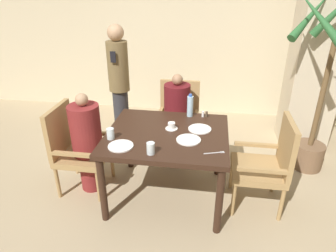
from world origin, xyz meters
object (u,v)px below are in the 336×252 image
(diner_in_left_chair, at_px, (87,142))
(plate_dessert_center, at_px, (200,129))
(plate_main_left, at_px, (121,146))
(plate_main_right, at_px, (189,140))
(chair_far_side, at_px, (178,117))
(glass_tall_mid, at_px, (110,134))
(potted_palm, at_px, (321,96))
(water_bottle, at_px, (190,106))
(diner_in_far_chair, at_px, (177,117))
(chair_left_side, at_px, (75,147))
(chair_right_side, at_px, (268,162))
(teacup_with_saucer, at_px, (172,126))
(standing_host, at_px, (119,82))
(glass_tall_near, at_px, (151,148))

(diner_in_left_chair, xyz_separation_m, plate_dessert_center, (1.18, 0.12, 0.19))
(plate_main_left, relative_size, plate_main_right, 1.00)
(plate_main_left, bearing_deg, chair_far_side, 73.44)
(plate_main_left, bearing_deg, glass_tall_mid, 135.99)
(potted_palm, bearing_deg, water_bottle, -166.34)
(plate_main_right, bearing_deg, potted_palm, 33.01)
(diner_in_far_chair, height_order, potted_palm, potted_palm)
(glass_tall_mid, bearing_deg, chair_left_side, 157.82)
(plate_main_right, bearing_deg, glass_tall_mid, -174.04)
(water_bottle, bearing_deg, plate_main_right, -86.23)
(potted_palm, bearing_deg, chair_far_side, 175.15)
(diner_in_far_chair, height_order, plate_main_right, diner_in_far_chair)
(diner_in_left_chair, relative_size, water_bottle, 4.36)
(plate_main_left, height_order, plate_dessert_center, same)
(chair_right_side, bearing_deg, teacup_with_saucer, 174.50)
(plate_main_right, bearing_deg, standing_host, 129.98)
(chair_right_side, relative_size, potted_palm, 0.43)
(diner_in_far_chair, bearing_deg, diner_in_left_chair, -137.46)
(chair_right_side, height_order, plate_main_left, chair_right_side)
(diner_in_left_chair, bearing_deg, glass_tall_mid, -30.29)
(teacup_with_saucer, height_order, glass_tall_mid, glass_tall_mid)
(diner_in_left_chair, xyz_separation_m, glass_tall_mid, (0.34, -0.20, 0.23))
(plate_dessert_center, relative_size, glass_tall_near, 2.19)
(chair_far_side, bearing_deg, teacup_with_saucer, -87.97)
(plate_dessert_center, distance_m, water_bottle, 0.36)
(plate_dessert_center, xyz_separation_m, glass_tall_near, (-0.40, -0.54, 0.05))
(standing_host, height_order, plate_main_right, standing_host)
(diner_in_far_chair, bearing_deg, water_bottle, -61.53)
(water_bottle, bearing_deg, plate_dessert_center, -67.96)
(chair_far_side, height_order, water_bottle, water_bottle)
(diner_in_left_chair, relative_size, standing_host, 0.69)
(water_bottle, bearing_deg, teacup_with_saucer, -114.16)
(chair_far_side, distance_m, plate_main_left, 1.35)
(chair_left_side, relative_size, potted_palm, 0.43)
(glass_tall_mid, bearing_deg, diner_in_left_chair, 149.71)
(plate_dessert_center, distance_m, teacup_with_saucer, 0.29)
(chair_far_side, height_order, potted_palm, potted_palm)
(plate_dessert_center, bearing_deg, diner_in_far_chair, 115.46)
(diner_in_far_chair, xyz_separation_m, water_bottle, (0.19, -0.34, 0.30))
(chair_left_side, relative_size, glass_tall_mid, 9.03)
(chair_far_side, bearing_deg, chair_left_side, -137.08)
(plate_main_right, bearing_deg, plate_dessert_center, 69.50)
(chair_right_side, distance_m, potted_palm, 1.11)
(potted_palm, height_order, glass_tall_mid, potted_palm)
(chair_left_side, xyz_separation_m, potted_palm, (2.65, 0.80, 0.44))
(diner_in_left_chair, relative_size, teacup_with_saucer, 8.95)
(chair_left_side, height_order, glass_tall_mid, chair_left_side)
(chair_right_side, height_order, plate_dessert_center, chair_right_side)
(chair_right_side, distance_m, glass_tall_mid, 1.57)
(water_bottle, bearing_deg, diner_in_far_chair, 118.47)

